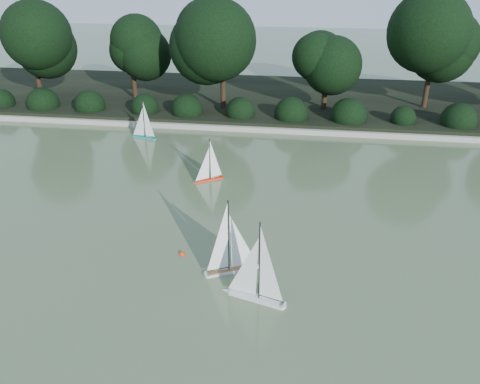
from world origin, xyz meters
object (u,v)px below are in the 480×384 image
Objects in this scene: sailboat_white_a at (252,286)px; sailboat_white_b at (236,259)px; race_buoy at (182,255)px; sailboat_teal at (142,131)px; sailboat_orange at (207,174)px.

sailboat_white_a is 1.03× the size of sailboat_white_b.
sailboat_white_a is 2.04m from race_buoy.
sailboat_white_a reaches higher than sailboat_teal.
sailboat_white_b is 12.48× the size of race_buoy.
race_buoy is (0.24, -3.73, -0.21)m from sailboat_orange.
race_buoy is at bearing 161.78° from sailboat_white_b.
sailboat_white_a is 12.88× the size of race_buoy.
sailboat_teal is 7.67m from race_buoy.
sailboat_teal is at bearing 120.78° from sailboat_white_a.
sailboat_white_a is at bearing -59.22° from sailboat_teal.
sailboat_teal is (-4.86, 8.15, -0.05)m from sailboat_white_a.
sailboat_white_a is at bearing -62.76° from sailboat_white_b.
sailboat_white_b is at bearing -70.61° from sailboat_orange.
sailboat_orange is 0.91× the size of sailboat_teal.
sailboat_white_b is 4.38m from sailboat_orange.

